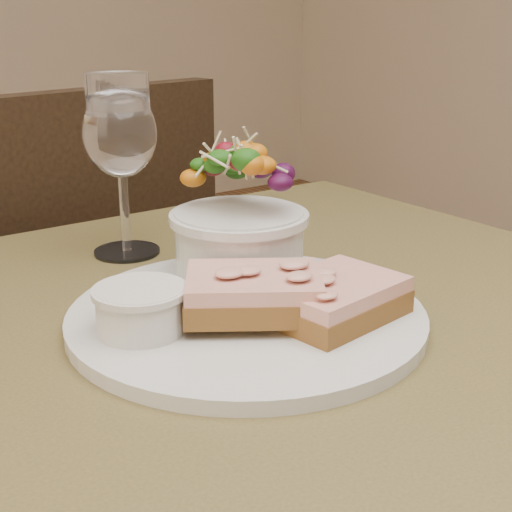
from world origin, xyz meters
TOP-DOWN VIEW (x-y plane):
  - cafe_table at (0.00, 0.00)m, footprint 0.80×0.80m
  - chair_far at (0.04, 0.67)m, footprint 0.50×0.50m
  - dinner_plate at (-0.00, 0.04)m, footprint 0.30×0.30m
  - sandwich_front at (0.05, -0.02)m, footprint 0.12×0.09m
  - sandwich_back at (-0.01, 0.02)m, footprint 0.13×0.13m
  - ramekin at (-0.09, 0.05)m, footprint 0.07×0.07m
  - salad_bowl at (0.04, 0.11)m, footprint 0.12×0.12m
  - garnish at (-0.07, 0.11)m, footprint 0.05×0.04m
  - wine_glass at (-0.00, 0.26)m, footprint 0.08×0.08m

SIDE VIEW (x-z plane):
  - chair_far at x=0.04m, z-range -0.16..0.74m
  - cafe_table at x=0.00m, z-range 0.27..1.02m
  - dinner_plate at x=0.00m, z-range 0.75..0.76m
  - garnish at x=-0.07m, z-range 0.76..0.78m
  - sandwich_front at x=0.05m, z-range 0.76..0.79m
  - ramekin at x=-0.09m, z-range 0.76..0.80m
  - sandwich_back at x=-0.01m, z-range 0.77..0.80m
  - salad_bowl at x=0.04m, z-range 0.76..0.88m
  - wine_glass at x=0.00m, z-range 0.79..0.96m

